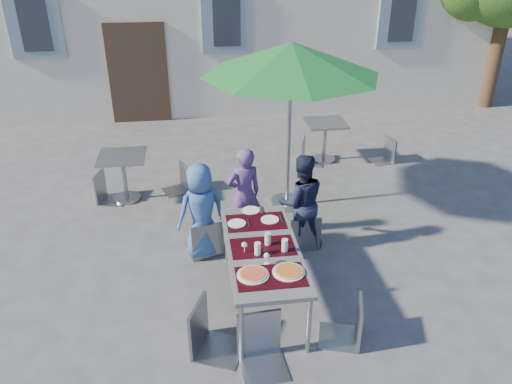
{
  "coord_description": "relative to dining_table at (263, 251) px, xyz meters",
  "views": [
    {
      "loc": [
        -0.91,
        -3.86,
        3.82
      ],
      "look_at": [
        -0.16,
        1.63,
        0.98
      ],
      "focal_mm": 35.0,
      "sensor_mm": 36.0,
      "label": 1
    }
  ],
  "objects": [
    {
      "name": "child_1",
      "position": [
        -0.04,
        1.44,
        -0.02
      ],
      "size": [
        0.56,
        0.45,
        1.35
      ],
      "primitive_type": "imported",
      "rotation": [
        0.0,
        0.0,
        3.43
      ],
      "color": "#603B79",
      "rests_on": "ground"
    },
    {
      "name": "chair_4",
      "position": [
        0.81,
        -0.75,
        -0.15
      ],
      "size": [
        0.52,
        0.52,
        0.94
      ],
      "color": "gray",
      "rests_on": "ground"
    },
    {
      "name": "ground",
      "position": [
        0.21,
        -0.73,
        -0.7
      ],
      "size": [
        90.0,
        90.0,
        0.0
      ],
      "primitive_type": "plane",
      "color": "#464648",
      "rests_on": "ground"
    },
    {
      "name": "chair_3",
      "position": [
        -0.66,
        -0.68,
        -0.08
      ],
      "size": [
        0.61,
        0.61,
        1.05
      ],
      "color": "gray",
      "rests_on": "ground"
    },
    {
      "name": "chair_5",
      "position": [
        -0.15,
        -0.92,
        -0.1
      ],
      "size": [
        0.48,
        0.49,
        1.01
      ],
      "color": "#8E9499",
      "rests_on": "ground"
    },
    {
      "name": "cafe_table_0",
      "position": [
        -1.81,
        2.82,
        -0.16
      ],
      "size": [
        0.72,
        0.72,
        0.77
      ],
      "color": "#9EA1A6",
      "rests_on": "ground"
    },
    {
      "name": "child_2",
      "position": [
        0.68,
        1.1,
        -0.02
      ],
      "size": [
        0.66,
        0.39,
        1.36
      ],
      "primitive_type": "imported",
      "rotation": [
        0.0,
        0.0,
        3.15
      ],
      "color": "#191D37",
      "rests_on": "ground"
    },
    {
      "name": "patio_umbrella",
      "position": [
        0.73,
        2.26,
        1.6
      ],
      "size": [
        2.57,
        2.57,
        2.55
      ],
      "color": "#9EA1A6",
      "rests_on": "ground"
    },
    {
      "name": "pizza_near_left",
      "position": [
        -0.17,
        -0.51,
        0.07
      ],
      "size": [
        0.33,
        0.33,
        0.03
      ],
      "color": "white",
      "rests_on": "dining_table"
    },
    {
      "name": "chair_2",
      "position": [
        0.73,
        1.05,
        -0.14
      ],
      "size": [
        0.43,
        0.44,
        0.96
      ],
      "color": "gray",
      "rests_on": "ground"
    },
    {
      "name": "bg_chair_l_1",
      "position": [
        1.45,
        3.86,
        -0.18
      ],
      "size": [
        0.5,
        0.5,
        0.89
      ],
      "color": "gray",
      "rests_on": "ground"
    },
    {
      "name": "pizza_near_right",
      "position": [
        0.19,
        -0.51,
        0.07
      ],
      "size": [
        0.33,
        0.33,
        0.03
      ],
      "color": "white",
      "rests_on": "dining_table"
    },
    {
      "name": "chair_0",
      "position": [
        -0.6,
        1.05,
        -0.12
      ],
      "size": [
        0.52,
        0.52,
        0.98
      ],
      "color": "gray",
      "rests_on": "ground"
    },
    {
      "name": "bg_chair_l_0",
      "position": [
        -2.12,
        2.83,
        -0.16
      ],
      "size": [
        0.5,
        0.49,
        0.93
      ],
      "color": "gray",
      "rests_on": "ground"
    },
    {
      "name": "place_settings",
      "position": [
        -0.02,
        0.64,
        0.06
      ],
      "size": [
        0.67,
        0.52,
        0.01
      ],
      "color": "white",
      "rests_on": "dining_table"
    },
    {
      "name": "bg_chair_r_1",
      "position": [
        2.92,
        3.73,
        -0.2
      ],
      "size": [
        0.44,
        0.44,
        0.85
      ],
      "color": "#91959D",
      "rests_on": "ground"
    },
    {
      "name": "bg_chair_r_0",
      "position": [
        -0.95,
        3.04,
        -0.19
      ],
      "size": [
        0.5,
        0.5,
        0.87
      ],
      "color": "gray",
      "rests_on": "ground"
    },
    {
      "name": "dining_table",
      "position": [
        0.0,
        0.0,
        0.0
      ],
      "size": [
        0.8,
        1.85,
        0.76
      ],
      "color": "#454449",
      "rests_on": "ground"
    },
    {
      "name": "chair_1",
      "position": [
        0.18,
        0.87,
        -0.1
      ],
      "size": [
        0.55,
        0.55,
        1.02
      ],
      "color": "gray",
      "rests_on": "ground"
    },
    {
      "name": "glassware",
      "position": [
        0.03,
        -0.1,
        0.13
      ],
      "size": [
        0.51,
        0.42,
        0.15
      ],
      "color": "silver",
      "rests_on": "dining_table"
    },
    {
      "name": "cafe_table_1",
      "position": [
        1.77,
        3.94,
        -0.16
      ],
      "size": [
        0.72,
        0.72,
        0.77
      ],
      "color": "#9EA1A6",
      "rests_on": "ground"
    },
    {
      "name": "child_0",
      "position": [
        -0.64,
        1.08,
        -0.04
      ],
      "size": [
        0.74,
        0.61,
        1.31
      ],
      "primitive_type": "imported",
      "rotation": [
        0.0,
        0.0,
        3.49
      ],
      "color": "#375E98",
      "rests_on": "ground"
    }
  ]
}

